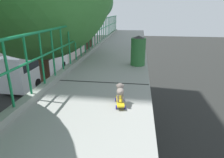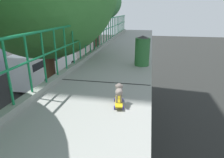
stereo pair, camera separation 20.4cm
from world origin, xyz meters
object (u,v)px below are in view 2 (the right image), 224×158
toy_skateboard (119,102)px  litter_bin (142,50)px  city_bus (49,60)px  car_black_fifth (33,120)px  small_dog (119,90)px

toy_skateboard → litter_bin: (0.28, 3.02, 0.43)m
city_bus → car_black_fifth: bearing=-68.1°
car_black_fifth → litter_bin: size_ratio=4.36×
city_bus → litter_bin: size_ratio=11.66×
toy_skateboard → litter_bin: bearing=84.6°
small_dog → litter_bin: litter_bin is taller
car_black_fifth → toy_skateboard: 10.72m
city_bus → small_dog: small_dog is taller
city_bus → small_dog: 20.68m
city_bus → toy_skateboard: toy_skateboard is taller
litter_bin → toy_skateboard: bearing=-95.4°
car_black_fifth → city_bus: size_ratio=0.37×
city_bus → toy_skateboard: (10.92, -17.14, 3.83)m
small_dog → car_black_fifth: bearing=135.4°
toy_skateboard → small_dog: size_ratio=1.48×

